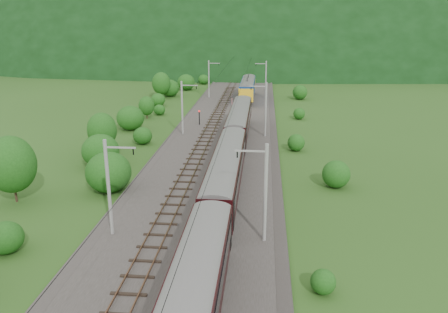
{
  "coord_description": "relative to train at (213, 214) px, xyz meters",
  "views": [
    {
      "loc": [
        5.86,
        -31.19,
        17.27
      ],
      "look_at": [
        1.69,
        14.32,
        2.6
      ],
      "focal_mm": 35.0,
      "sensor_mm": 36.0,
      "label": 1
    }
  ],
  "objects": [
    {
      "name": "vegetation_right",
      "position": [
        10.53,
        28.96,
        -2.24
      ],
      "size": [
        6.18,
        105.56,
        2.84
      ],
      "color": "#1B4B14",
      "rests_on": "ground"
    },
    {
      "name": "hazard_post_far",
      "position": [
        -1.95,
        32.87,
        -2.28
      ],
      "size": [
        0.18,
        0.18,
        1.72
      ],
      "primitive_type": "cylinder",
      "color": "red",
      "rests_on": "railbed"
    },
    {
      "name": "catenary_left",
      "position": [
        -8.52,
        34.19,
        1.07
      ],
      "size": [
        2.54,
        192.28,
        8.0
      ],
      "color": "gray",
      "rests_on": "railbed"
    },
    {
      "name": "train",
      "position": [
        0.0,
        0.0,
        0.0
      ],
      "size": [
        2.89,
        138.37,
        5.01
      ],
      "color": "black",
      "rests_on": "ground"
    },
    {
      "name": "track_left",
      "position": [
        -4.8,
        12.19,
        -3.06
      ],
      "size": [
        2.4,
        220.0,
        0.27
      ],
      "color": "brown",
      "rests_on": "railbed"
    },
    {
      "name": "ground",
      "position": [
        -2.4,
        2.19,
        -3.43
      ],
      "size": [
        600.0,
        600.0,
        0.0
      ],
      "primitive_type": "plane",
      "color": "#274A17",
      "rests_on": "ground"
    },
    {
      "name": "track_right",
      "position": [
        0.0,
        12.19,
        -3.06
      ],
      "size": [
        2.4,
        220.0,
        0.27
      ],
      "color": "brown",
      "rests_on": "railbed"
    },
    {
      "name": "hazard_post_near",
      "position": [
        -2.83,
        57.2,
        -2.41
      ],
      "size": [
        0.15,
        0.15,
        1.45
      ],
      "primitive_type": "cylinder",
      "color": "red",
      "rests_on": "railbed"
    },
    {
      "name": "mountain_main",
      "position": [
        -2.4,
        262.19,
        -3.43
      ],
      "size": [
        504.0,
        360.0,
        244.0
      ],
      "primitive_type": "ellipsoid",
      "color": "black",
      "rests_on": "ground"
    },
    {
      "name": "catenary_right",
      "position": [
        3.72,
        34.19,
        1.07
      ],
      "size": [
        2.54,
        192.28,
        8.0
      ],
      "color": "gray",
      "rests_on": "railbed"
    },
    {
      "name": "mountain_ridge",
      "position": [
        -122.4,
        302.19,
        -3.43
      ],
      "size": [
        336.0,
        280.0,
        132.0
      ],
      "primitive_type": "ellipsoid",
      "color": "black",
      "rests_on": "ground"
    },
    {
      "name": "signal",
      "position": [
        -6.97,
        40.34,
        -1.72
      ],
      "size": [
        0.27,
        0.27,
        2.42
      ],
      "color": "black",
      "rests_on": "railbed"
    },
    {
      "name": "vegetation_left",
      "position": [
        -15.95,
        17.69,
        -1.04
      ],
      "size": [
        12.84,
        147.47,
        6.65
      ],
      "color": "#1B4B14",
      "rests_on": "ground"
    },
    {
      "name": "overhead_wires",
      "position": [
        -2.4,
        12.19,
        3.67
      ],
      "size": [
        4.83,
        198.0,
        0.03
      ],
      "color": "black",
      "rests_on": "ground"
    },
    {
      "name": "railbed",
      "position": [
        -2.4,
        12.19,
        -3.28
      ],
      "size": [
        14.0,
        220.0,
        0.3
      ],
      "primitive_type": "cube",
      "color": "#38332D",
      "rests_on": "ground"
    }
  ]
}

